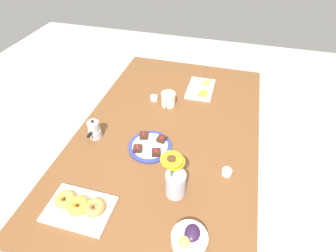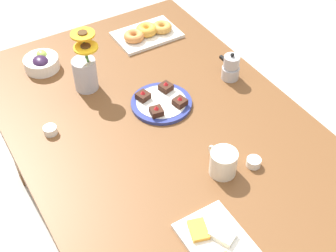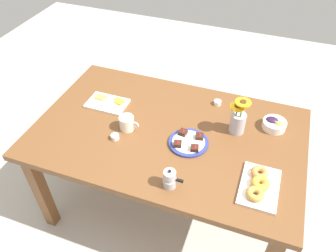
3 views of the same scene
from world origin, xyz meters
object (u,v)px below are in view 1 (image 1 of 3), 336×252
coffee_mug (168,99)px  dessert_plate (150,146)px  dining_table (168,142)px  cheese_platter (201,89)px  moka_pot (94,130)px  croissant_platter (79,206)px  jam_cup_honey (154,98)px  jam_cup_berry (227,172)px  grape_bowl (189,239)px  flower_vase (175,181)px

coffee_mug → dessert_plate: bearing=0.4°
dining_table → cheese_platter: bearing=166.8°
coffee_mug → moka_pot: (0.38, -0.31, 0.00)m
coffee_mug → moka_pot: bearing=-39.5°
cheese_platter → dessert_plate: 0.63m
moka_pot → dessert_plate: bearing=89.7°
cheese_platter → croissant_platter: croissant_platter is taller
jam_cup_honey → moka_pot: size_ratio=0.40×
cheese_platter → jam_cup_berry: cheese_platter is taller
cheese_platter → dessert_plate: (0.61, -0.17, 0.00)m
coffee_mug → grape_bowl: bearing=20.3°
croissant_platter → jam_cup_berry: croissant_platter is taller
grape_bowl → moka_pot: 0.76m
cheese_platter → jam_cup_berry: (0.68, 0.24, 0.01)m
croissant_platter → jam_cup_honey: bearing=175.2°
flower_vase → moka_pot: flower_vase is taller
dining_table → cheese_platter: size_ratio=6.15×
coffee_mug → flower_vase: bearing=17.7°
coffee_mug → croissant_platter: coffee_mug is taller
jam_cup_honey → dessert_plate: 0.43m
dining_table → moka_pot: (0.14, -0.38, 0.13)m
coffee_mug → jam_cup_honey: bearing=-106.7°
jam_cup_berry → moka_pot: moka_pot is taller
coffee_mug → jam_cup_berry: size_ratio=2.57×
grape_bowl → jam_cup_berry: (-0.37, 0.11, -0.01)m
dessert_plate → cheese_platter: bearing=164.5°
flower_vase → jam_cup_honey: bearing=-155.1°
dining_table → dessert_plate: size_ratio=6.97×
coffee_mug → moka_pot: moka_pot is taller
jam_cup_honey → jam_cup_berry: size_ratio=1.00×
dining_table → coffee_mug: coffee_mug is taller
jam_cup_honey → jam_cup_berry: same height
jam_cup_honey → dessert_plate: dessert_plate is taller
grape_bowl → coffee_mug: bearing=-159.7°
jam_cup_honey → flower_vase: bearing=24.9°
cheese_platter → jam_cup_berry: bearing=19.6°
moka_pot → jam_cup_berry: bearing=84.2°
grape_bowl → flower_vase: size_ratio=0.58×
dining_table → flower_vase: (0.38, 0.14, 0.17)m
dining_table → jam_cup_berry: 0.43m
grape_bowl → jam_cup_honey: bearing=-154.5°
dining_table → moka_pot: 0.42m
coffee_mug → grape_bowl: 0.88m
cheese_platter → jam_cup_honey: cheese_platter is taller
dining_table → croissant_platter: (0.57, -0.24, 0.11)m
cheese_platter → jam_cup_honey: 0.34m
flower_vase → moka_pot: 0.57m
grape_bowl → cheese_platter: 1.06m
dining_table → coffee_mug: (-0.24, -0.06, 0.13)m
croissant_platter → dessert_plate: 0.46m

